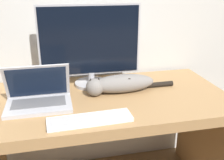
{
  "coord_description": "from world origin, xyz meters",
  "views": [
    {
      "loc": [
        -0.27,
        -1.01,
        1.38
      ],
      "look_at": [
        0.03,
        0.33,
        0.86
      ],
      "focal_mm": 42.0,
      "sensor_mm": 36.0,
      "label": 1
    }
  ],
  "objects_px": {
    "monitor": "(90,46)",
    "cat": "(120,83)",
    "laptop": "(38,98)",
    "external_keyboard": "(90,119)"
  },
  "relations": [
    {
      "from": "monitor",
      "to": "cat",
      "type": "relative_size",
      "value": 1.11
    },
    {
      "from": "laptop",
      "to": "external_keyboard",
      "type": "relative_size",
      "value": 0.84
    },
    {
      "from": "laptop",
      "to": "external_keyboard",
      "type": "height_order",
      "value": "laptop"
    },
    {
      "from": "monitor",
      "to": "cat",
      "type": "xyz_separation_m",
      "value": [
        0.15,
        -0.16,
        -0.2
      ]
    },
    {
      "from": "monitor",
      "to": "cat",
      "type": "bearing_deg",
      "value": -46.57
    },
    {
      "from": "monitor",
      "to": "laptop",
      "type": "relative_size",
      "value": 1.81
    },
    {
      "from": "laptop",
      "to": "external_keyboard",
      "type": "bearing_deg",
      "value": -43.73
    },
    {
      "from": "cat",
      "to": "monitor",
      "type": "bearing_deg",
      "value": 132.59
    },
    {
      "from": "monitor",
      "to": "laptop",
      "type": "height_order",
      "value": "monitor"
    },
    {
      "from": "laptop",
      "to": "cat",
      "type": "relative_size",
      "value": 0.61
    }
  ]
}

